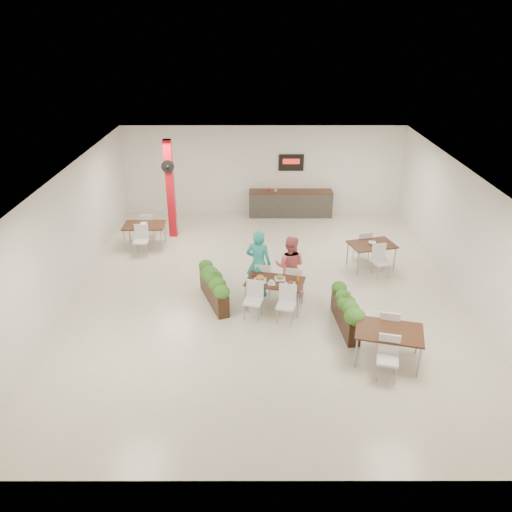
{
  "coord_description": "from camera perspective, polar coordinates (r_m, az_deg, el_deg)",
  "views": [
    {
      "loc": [
        -0.27,
        -11.53,
        6.55
      ],
      "look_at": [
        -0.26,
        -0.11,
        1.1
      ],
      "focal_mm": 35.0,
      "sensor_mm": 36.0,
      "label": 1
    }
  ],
  "objects": [
    {
      "name": "service_counter",
      "position": [
        18.27,
        3.96,
        6.08
      ],
      "size": [
        3.0,
        0.64,
        2.2
      ],
      "color": "#2D2A28",
      "rests_on": "ground"
    },
    {
      "name": "main_table",
      "position": [
        12.27,
        2.12,
        -3.32
      ],
      "size": [
        1.58,
        1.87,
        0.92
      ],
      "rotation": [
        0.0,
        0.0,
        -0.25
      ],
      "color": "black",
      "rests_on": "ground"
    },
    {
      "name": "diner_man",
      "position": [
        12.72,
        0.29,
        -0.86
      ],
      "size": [
        0.74,
        0.58,
        1.8
      ],
      "primitive_type": "imported",
      "rotation": [
        0.0,
        0.0,
        2.89
      ],
      "color": "teal",
      "rests_on": "ground"
    },
    {
      "name": "diner_woman",
      "position": [
        12.79,
        3.87,
        -1.17
      ],
      "size": [
        0.93,
        0.8,
        1.64
      ],
      "primitive_type": "imported",
      "rotation": [
        0.0,
        0.0,
        2.89
      ],
      "color": "#DE6267",
      "rests_on": "ground"
    },
    {
      "name": "red_column",
      "position": [
        16.32,
        -9.76,
        7.64
      ],
      "size": [
        0.4,
        0.41,
        3.2
      ],
      "color": "#B00B19",
      "rests_on": "ground"
    },
    {
      "name": "side_table_c",
      "position": [
        10.79,
        14.95,
        -8.72
      ],
      "size": [
        1.54,
        1.67,
        0.92
      ],
      "rotation": [
        0.0,
        0.0,
        -0.25
      ],
      "color": "black",
      "rests_on": "ground"
    },
    {
      "name": "side_table_a",
      "position": [
        15.98,
        -12.66,
        3.14
      ],
      "size": [
        1.27,
        1.63,
        0.92
      ],
      "rotation": [
        0.0,
        0.0,
        0.01
      ],
      "color": "black",
      "rests_on": "ground"
    },
    {
      "name": "planter_right",
      "position": [
        11.78,
        10.24,
        -5.95
      ],
      "size": [
        0.53,
        1.78,
        0.93
      ],
      "rotation": [
        0.0,
        0.0,
        1.66
      ],
      "color": "black",
      "rests_on": "ground"
    },
    {
      "name": "planter_left",
      "position": [
        12.6,
        -4.86,
        -3.31
      ],
      "size": [
        0.9,
        1.72,
        0.94
      ],
      "rotation": [
        0.0,
        0.0,
        1.93
      ],
      "color": "black",
      "rests_on": "ground"
    },
    {
      "name": "side_table_b",
      "position": [
        14.63,
        13.08,
        0.95
      ],
      "size": [
        1.43,
        1.67,
        0.92
      ],
      "rotation": [
        0.0,
        0.0,
        0.27
      ],
      "color": "black",
      "rests_on": "ground"
    },
    {
      "name": "ground",
      "position": [
        13.27,
        1.13,
        -4.08
      ],
      "size": [
        12.0,
        12.0,
        0.0
      ],
      "primitive_type": "plane",
      "color": "beige",
      "rests_on": "ground"
    },
    {
      "name": "room_shell",
      "position": [
        12.4,
        1.21,
        4.01
      ],
      "size": [
        10.1,
        12.1,
        3.22
      ],
      "color": "white",
      "rests_on": "ground"
    }
  ]
}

